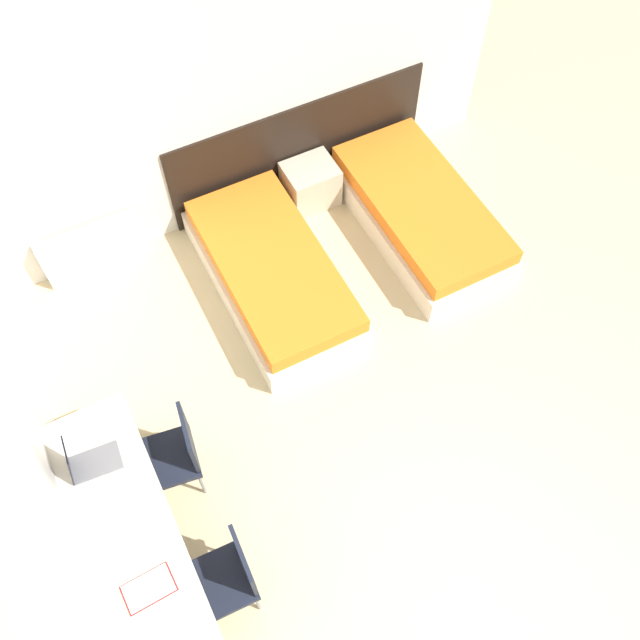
{
  "coord_description": "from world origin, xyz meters",
  "views": [
    {
      "loc": [
        -1.38,
        -0.4,
        5.4
      ],
      "look_at": [
        0.0,
        2.26,
        0.55
      ],
      "focal_mm": 40.0,
      "sensor_mm": 36.0,
      "label": 1
    }
  ],
  "objects_px": {
    "chair_near_notebook": "(228,576)",
    "chair_near_laptop": "(175,453)",
    "nightstand": "(310,184)",
    "bed_near_window": "(273,273)",
    "bed_near_door": "(420,212)",
    "laptop": "(86,462)"
  },
  "relations": [
    {
      "from": "nightstand",
      "to": "chair_near_laptop",
      "type": "relative_size",
      "value": 0.56
    },
    {
      "from": "bed_near_door",
      "to": "chair_near_notebook",
      "type": "distance_m",
      "value": 3.73
    },
    {
      "from": "bed_near_window",
      "to": "laptop",
      "type": "xyz_separation_m",
      "value": [
        -1.95,
        -1.24,
        0.6
      ]
    },
    {
      "from": "bed_near_window",
      "to": "nightstand",
      "type": "relative_size",
      "value": 4.03
    },
    {
      "from": "bed_near_door",
      "to": "nightstand",
      "type": "distance_m",
      "value": 1.1
    },
    {
      "from": "nightstand",
      "to": "chair_near_notebook",
      "type": "xyz_separation_m",
      "value": [
        -2.16,
        -3.06,
        0.26
      ]
    },
    {
      "from": "bed_near_window",
      "to": "bed_near_door",
      "type": "xyz_separation_m",
      "value": [
        1.54,
        0.0,
        0.0
      ]
    },
    {
      "from": "nightstand",
      "to": "chair_near_laptop",
      "type": "bearing_deg",
      "value": -136.03
    },
    {
      "from": "laptop",
      "to": "chair_near_notebook",
      "type": "bearing_deg",
      "value": -57.24
    },
    {
      "from": "bed_near_window",
      "to": "chair_near_laptop",
      "type": "distance_m",
      "value": 1.93
    },
    {
      "from": "bed_near_door",
      "to": "chair_near_laptop",
      "type": "relative_size",
      "value": 2.25
    },
    {
      "from": "bed_near_window",
      "to": "chair_near_notebook",
      "type": "height_order",
      "value": "chair_near_notebook"
    },
    {
      "from": "nightstand",
      "to": "chair_near_notebook",
      "type": "bearing_deg",
      "value": -125.25
    },
    {
      "from": "chair_near_notebook",
      "to": "chair_near_laptop",
      "type": "bearing_deg",
      "value": 92.64
    },
    {
      "from": "nightstand",
      "to": "bed_near_window",
      "type": "bearing_deg",
      "value": -134.56
    },
    {
      "from": "bed_near_door",
      "to": "chair_near_laptop",
      "type": "distance_m",
      "value": 3.22
    },
    {
      "from": "chair_near_laptop",
      "to": "bed_near_door",
      "type": "bearing_deg",
      "value": 32.44
    },
    {
      "from": "bed_near_door",
      "to": "laptop",
      "type": "distance_m",
      "value": 3.75
    },
    {
      "from": "bed_near_door",
      "to": "chair_near_notebook",
      "type": "relative_size",
      "value": 2.25
    },
    {
      "from": "bed_near_window",
      "to": "chair_near_notebook",
      "type": "relative_size",
      "value": 2.25
    },
    {
      "from": "bed_near_window",
      "to": "chair_near_notebook",
      "type": "bearing_deg",
      "value": -121.44
    },
    {
      "from": "nightstand",
      "to": "chair_near_notebook",
      "type": "relative_size",
      "value": 0.56
    }
  ]
}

